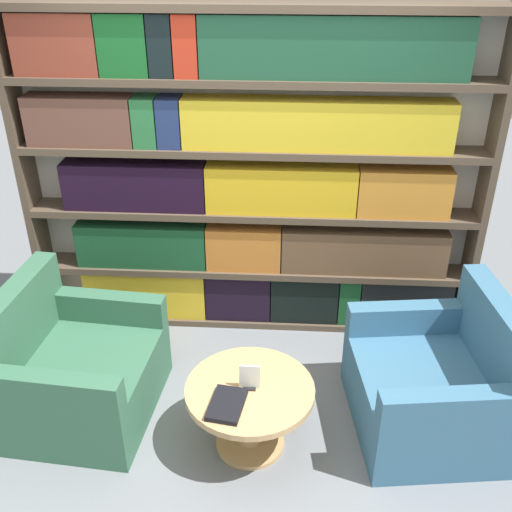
# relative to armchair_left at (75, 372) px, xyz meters

# --- Properties ---
(ground_plane) EXTENTS (14.00, 14.00, 0.00)m
(ground_plane) POSITION_rel_armchair_left_xyz_m (1.03, -0.31, -0.29)
(ground_plane) COLOR slate
(bookshelf) EXTENTS (3.23, 0.30, 2.32)m
(bookshelf) POSITION_rel_armchair_left_xyz_m (1.04, 1.07, 0.86)
(bookshelf) COLOR silver
(bookshelf) RESTS_ON ground_plane
(armchair_left) EXTENTS (0.94, 1.00, 0.87)m
(armchair_left) POSITION_rel_armchair_left_xyz_m (0.00, 0.00, 0.00)
(armchair_left) COLOR #336047
(armchair_left) RESTS_ON ground_plane
(armchair_right) EXTENTS (0.97, 1.03, 0.87)m
(armchair_right) POSITION_rel_armchair_left_xyz_m (2.22, 0.00, 0.00)
(armchair_right) COLOR #386684
(armchair_right) RESTS_ON ground_plane
(coffee_table) EXTENTS (0.74, 0.74, 0.45)m
(coffee_table) POSITION_rel_armchair_left_xyz_m (1.11, -0.25, 0.03)
(coffee_table) COLOR tan
(coffee_table) RESTS_ON ground_plane
(table_sign) EXTENTS (0.12, 0.06, 0.16)m
(table_sign) POSITION_rel_armchair_left_xyz_m (1.11, -0.25, 0.22)
(table_sign) COLOR black
(table_sign) RESTS_ON coffee_table
(stray_book) EXTENTS (0.22, 0.29, 0.03)m
(stray_book) POSITION_rel_armchair_left_xyz_m (0.99, -0.41, 0.17)
(stray_book) COLOR black
(stray_book) RESTS_ON coffee_table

